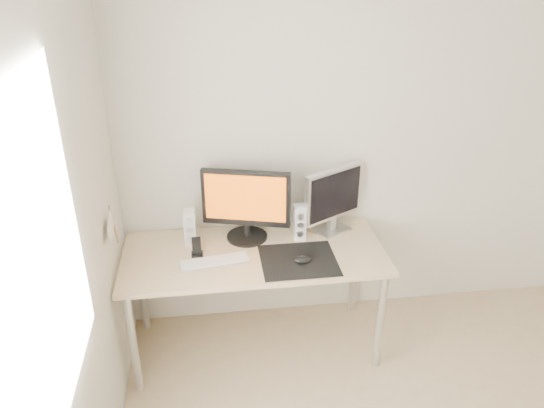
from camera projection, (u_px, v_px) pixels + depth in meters
wall_back at (389, 144)px, 3.45m from camera, size 3.50×0.00×3.50m
wall_left at (40, 357)px, 1.69m from camera, size 0.00×3.50×3.50m
window_pane at (28, 293)px, 1.58m from camera, size 0.00×1.30×1.30m
mousepad at (299, 260)px, 3.15m from camera, size 0.45×0.40×0.00m
mouse at (303, 260)px, 3.12m from camera, size 0.11×0.06×0.04m
desk at (254, 263)px, 3.27m from camera, size 1.60×0.70×0.73m
main_monitor at (246, 203)px, 3.27m from camera, size 0.54×0.32×0.47m
second_monitor at (333, 197)px, 3.37m from camera, size 0.41×0.25×0.43m
speaker_left at (190, 227)px, 3.29m from camera, size 0.07×0.09×0.23m
speaker_right at (299, 222)px, 3.34m from camera, size 0.07×0.09×0.23m
keyboard at (215, 261)px, 3.13m from camera, size 0.43×0.19×0.02m
phone_dock at (197, 250)px, 3.19m from camera, size 0.07×0.06×0.12m
pennant at (112, 226)px, 2.88m from camera, size 0.01×0.23×0.29m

